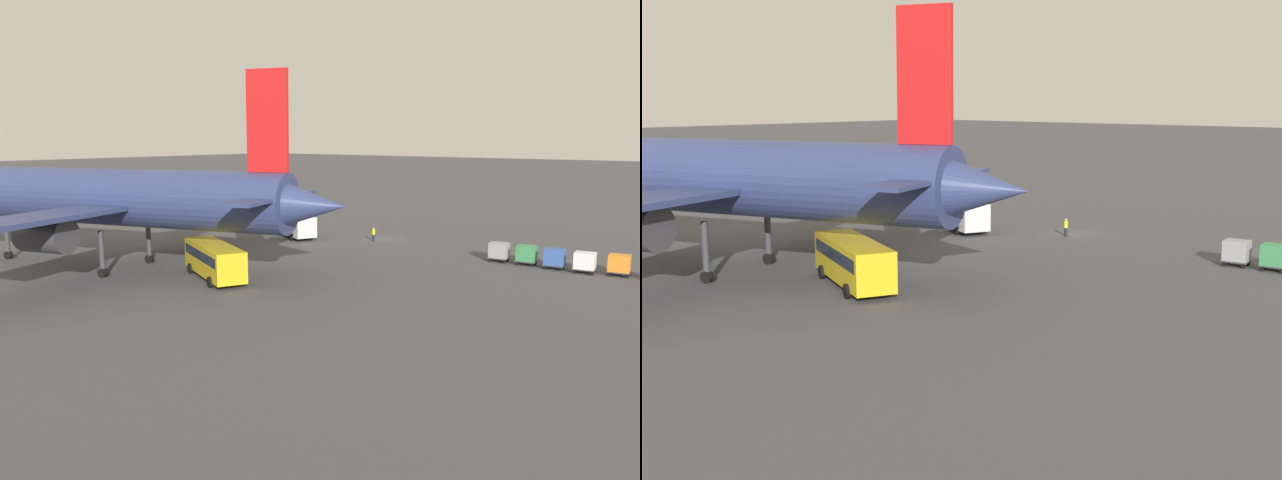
{
  "view_description": "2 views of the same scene",
  "coord_description": "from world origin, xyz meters",
  "views": [
    {
      "loc": [
        -43.45,
        67.84,
        13.27
      ],
      "look_at": [
        -1.69,
        14.82,
        2.0
      ],
      "focal_mm": 35.0,
      "sensor_mm": 36.0,
      "label": 1
    },
    {
      "loc": [
        -41.91,
        65.93,
        13.15
      ],
      "look_at": [
        -3.33,
        20.87,
        2.59
      ],
      "focal_mm": 45.0,
      "sensor_mm": 36.0,
      "label": 2
    }
  ],
  "objects": [
    {
      "name": "airplane",
      "position": [
        11.04,
        32.14,
        7.18
      ],
      "size": [
        48.44,
        41.41,
        19.07
      ],
      "rotation": [
        0.0,
        0.0,
        0.3
      ],
      "color": "navy",
      "rests_on": "ground"
    },
    {
      "name": "shuttle_bus_near",
      "position": [
        10.75,
        5.4,
        1.84
      ],
      "size": [
        10.5,
        6.79,
        3.06
      ],
      "rotation": [
        0.0,
        0.0,
        -0.43
      ],
      "color": "silver",
      "rests_on": "ground"
    },
    {
      "name": "cargo_cart_green",
      "position": [
        -20.95,
        4.5,
        1.19
      ],
      "size": [
        2.18,
        1.91,
        2.06
      ],
      "rotation": [
        0.0,
        0.0,
        0.12
      ],
      "color": "#38383D",
      "rests_on": "ground"
    },
    {
      "name": "shuttle_bus_far",
      "position": [
        -0.12,
        28.9,
        1.96
      ],
      "size": [
        10.74,
        6.99,
        3.27
      ],
      "rotation": [
        0.0,
        0.0,
        -0.44
      ],
      "color": "gold",
      "rests_on": "ground"
    },
    {
      "name": "worker_person",
      "position": [
        -0.16,
        1.83,
        0.87
      ],
      "size": [
        0.38,
        0.38,
        1.74
      ],
      "color": "#1E1E2D",
      "rests_on": "ground"
    },
    {
      "name": "ground_plane",
      "position": [
        0.0,
        0.0,
        0.0
      ],
      "size": [
        600.0,
        600.0,
        0.0
      ],
      "primitive_type": "plane",
      "color": "#424244"
    },
    {
      "name": "cargo_cart_grey",
      "position": [
        -18.0,
        4.59,
        1.19
      ],
      "size": [
        2.18,
        1.91,
        2.06
      ],
      "rotation": [
        0.0,
        0.0,
        0.12
      ],
      "color": "#38383D",
      "rests_on": "ground"
    }
  ]
}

